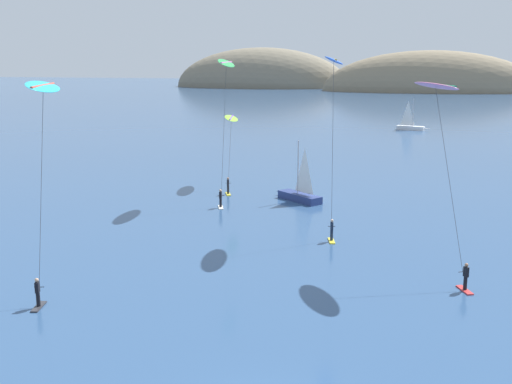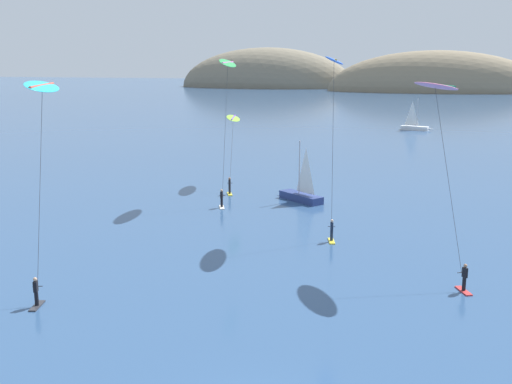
% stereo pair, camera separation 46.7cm
% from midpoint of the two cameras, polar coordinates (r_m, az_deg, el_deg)
% --- Properties ---
extents(headland_island, '(133.39, 44.86, 30.23)m').
position_cam_midpoint_polar(headland_island, '(241.85, 7.59, 9.06)').
color(headland_island, '#84755B').
rests_on(headland_island, ground).
extents(sailboat_near, '(5.04, 4.72, 5.70)m').
position_cam_midpoint_polar(sailboat_near, '(60.77, 4.06, -0.15)').
color(sailboat_near, navy).
rests_on(sailboat_near, ground).
extents(sailboat_far, '(5.92, 2.79, 5.70)m').
position_cam_midpoint_polar(sailboat_far, '(118.33, 14.19, 5.66)').
color(sailboat_far, white).
rests_on(sailboat_far, ground).
extents(kitesurfer_cyan, '(2.60, 7.21, 12.26)m').
position_cam_midpoint_polar(kitesurfer_cyan, '(39.01, -18.18, 7.61)').
color(kitesurfer_cyan, '#2D2D33').
rests_on(kitesurfer_cyan, ground).
extents(kitesurfer_lime, '(2.20, 8.49, 7.31)m').
position_cam_midpoint_polar(kitesurfer_lime, '(67.00, -1.86, 6.08)').
color(kitesurfer_lime, yellow).
rests_on(kitesurfer_lime, ground).
extents(kitesurfer_green, '(1.47, 6.78, 13.22)m').
position_cam_midpoint_polar(kitesurfer_green, '(59.44, -2.34, 10.41)').
color(kitesurfer_green, silver).
rests_on(kitesurfer_green, ground).
extents(kitesurfer_blue, '(1.99, 5.76, 13.55)m').
position_cam_midpoint_polar(kitesurfer_blue, '(48.40, 7.22, 10.27)').
color(kitesurfer_blue, yellow).
rests_on(kitesurfer_blue, ground).
extents(kitesurfer_pink, '(4.05, 7.77, 12.04)m').
position_cam_midpoint_polar(kitesurfer_pink, '(41.67, 16.14, 7.82)').
color(kitesurfer_pink, red).
rests_on(kitesurfer_pink, ground).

